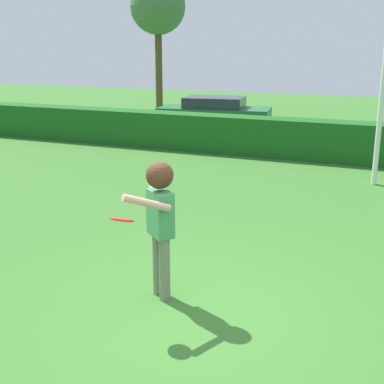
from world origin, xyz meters
The scene contains 6 objects.
ground_plane centered at (0.00, 0.00, 0.00)m, with size 60.00×60.00×0.00m, color #386F29.
person centered at (-0.46, 0.27, 1.14)m, with size 0.46×0.84×1.79m.
frisbee centered at (-0.60, -0.39, 1.24)m, with size 0.27×0.26×0.10m.
hedge_row centered at (0.00, 9.62, 0.55)m, with size 24.46×0.90×1.11m, color #19581B.
parked_car_green centered at (-4.79, 13.60, 0.69)m, with size 4.41×2.32×1.25m.
willow_tree centered at (-9.13, 17.57, 4.80)m, with size 2.56×2.56×6.15m.
Camera 1 is at (2.35, -5.26, 3.15)m, focal length 49.12 mm.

